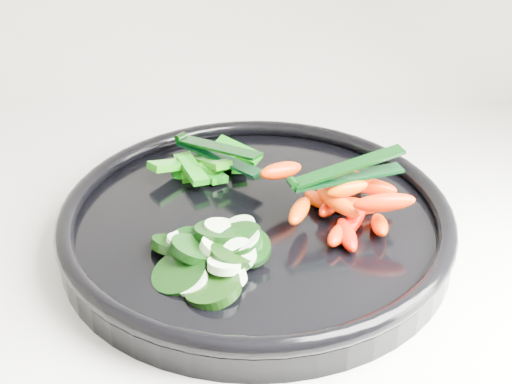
{
  "coord_description": "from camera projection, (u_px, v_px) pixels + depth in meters",
  "views": [
    {
      "loc": [
        -0.58,
        1.12,
        1.34
      ],
      "look_at": [
        -0.6,
        1.68,
        0.99
      ],
      "focal_mm": 50.0,
      "sensor_mm": 36.0,
      "label": 1
    }
  ],
  "objects": [
    {
      "name": "tong_pepper",
      "position": [
        216.0,
        151.0,
        0.74
      ],
      "size": [
        0.1,
        0.08,
        0.02
      ],
      "color": "black",
      "rests_on": "pepper_pile"
    },
    {
      "name": "cucumber_pile",
      "position": [
        209.0,
        252.0,
        0.62
      ],
      "size": [
        0.12,
        0.13,
        0.04
      ],
      "color": "black",
      "rests_on": "veggie_tray"
    },
    {
      "name": "tong_carrot",
      "position": [
        345.0,
        173.0,
        0.65
      ],
      "size": [
        0.11,
        0.06,
        0.02
      ],
      "color": "black",
      "rests_on": "carrot_pile"
    },
    {
      "name": "veggie_tray",
      "position": [
        256.0,
        223.0,
        0.68
      ],
      "size": [
        0.39,
        0.39,
        0.04
      ],
      "color": "black",
      "rests_on": "counter"
    },
    {
      "name": "carrot_pile",
      "position": [
        342.0,
        199.0,
        0.67
      ],
      "size": [
        0.15,
        0.15,
        0.06
      ],
      "color": "#F10D00",
      "rests_on": "veggie_tray"
    },
    {
      "name": "pepper_pile",
      "position": [
        207.0,
        166.0,
        0.75
      ],
      "size": [
        0.12,
        0.09,
        0.04
      ],
      "color": "#0B750B",
      "rests_on": "veggie_tray"
    }
  ]
}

